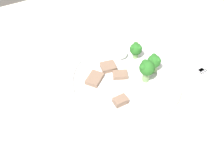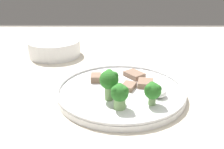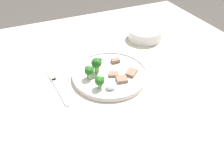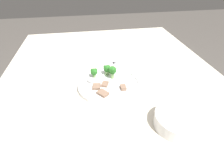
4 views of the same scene
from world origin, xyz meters
The scene contains 12 objects.
table centered at (0.00, 0.00, 0.65)m, with size 1.37×1.06×0.74m.
dinner_plate centered at (0.04, -0.03, 0.74)m, with size 0.27×0.27×0.02m.
fork centered at (-0.15, -0.02, 0.74)m, with size 0.04×0.21×0.00m.
cream_bowl centered at (0.30, 0.16, 0.76)m, with size 0.15×0.15×0.05m.
broccoli_floret_near_rim_left centered at (-0.03, -0.03, 0.78)m, with size 0.03×0.03×0.05m.
broccoli_floret_center_left centered at (-0.02, -0.09, 0.78)m, with size 0.03×0.03×0.05m.
broccoli_floret_back_left centered at (0.00, -0.01, 0.79)m, with size 0.04×0.04×0.06m.
meat_slice_front_slice centered at (0.09, 0.03, 0.75)m, with size 0.03×0.02×0.01m.
meat_slice_middle_slice centered at (0.06, -0.09, 0.75)m, with size 0.04×0.04×0.01m.
meat_slice_rear_slice centered at (0.05, -0.05, 0.75)m, with size 0.04×0.04×0.01m.
meat_slice_edge_slice centered at (0.11, -0.06, 0.75)m, with size 0.05×0.05×0.01m.
sauce_dollop centered at (0.01, -0.11, 0.76)m, with size 0.03×0.03×0.02m.
Camera 3 is at (-0.20, -0.61, 1.24)m, focal length 35.00 mm.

